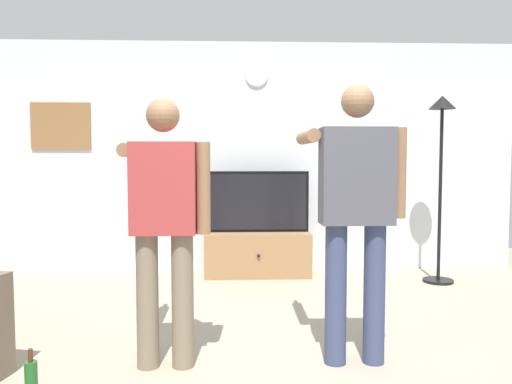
# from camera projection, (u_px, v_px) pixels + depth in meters

# --- Properties ---
(ground_plane) EXTENTS (8.40, 8.40, 0.00)m
(ground_plane) POSITION_uv_depth(u_px,v_px,m) (259.00, 370.00, 3.21)
(ground_plane) COLOR #9E937F
(back_wall) EXTENTS (6.40, 0.10, 2.70)m
(back_wall) POSITION_uv_depth(u_px,v_px,m) (247.00, 157.00, 6.06)
(back_wall) COLOR silver
(back_wall) RESTS_ON ground_plane
(tv_stand) EXTENTS (1.19, 0.47, 0.50)m
(tv_stand) POSITION_uv_depth(u_px,v_px,m) (258.00, 254.00, 5.79)
(tv_stand) COLOR #997047
(tv_stand) RESTS_ON ground_plane
(television) EXTENTS (1.17, 0.07, 0.69)m
(television) POSITION_uv_depth(u_px,v_px,m) (257.00, 202.00, 5.80)
(television) COLOR black
(television) RESTS_ON tv_stand
(wall_clock) EXTENTS (0.26, 0.03, 0.26)m
(wall_clock) POSITION_uv_depth(u_px,v_px,m) (257.00, 75.00, 5.95)
(wall_clock) COLOR white
(framed_picture) EXTENTS (0.68, 0.04, 0.54)m
(framed_picture) POSITION_uv_depth(u_px,v_px,m) (61.00, 126.00, 5.90)
(framed_picture) COLOR olive
(floor_lamp) EXTENTS (0.32, 0.32, 2.00)m
(floor_lamp) POSITION_uv_depth(u_px,v_px,m) (441.00, 150.00, 5.40)
(floor_lamp) COLOR black
(floor_lamp) RESTS_ON ground_plane
(person_standing_nearer_lamp) EXTENTS (0.59, 0.78, 1.71)m
(person_standing_nearer_lamp) POSITION_uv_depth(u_px,v_px,m) (164.00, 217.00, 3.22)
(person_standing_nearer_lamp) COLOR #7A6B56
(person_standing_nearer_lamp) RESTS_ON ground_plane
(person_standing_nearer_couch) EXTENTS (0.64, 0.78, 1.80)m
(person_standing_nearer_couch) POSITION_uv_depth(u_px,v_px,m) (356.00, 205.00, 3.27)
(person_standing_nearer_couch) COLOR #384266
(person_standing_nearer_couch) RESTS_ON ground_plane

